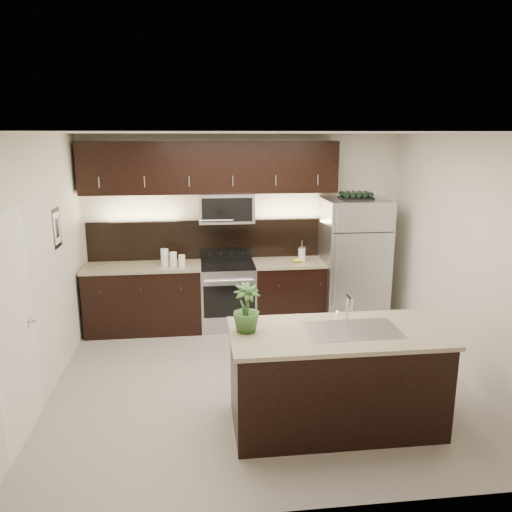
{
  "coord_description": "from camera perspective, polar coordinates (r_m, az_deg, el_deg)",
  "views": [
    {
      "loc": [
        -0.64,
        -5.05,
        2.68
      ],
      "look_at": [
        0.02,
        0.55,
        1.31
      ],
      "focal_mm": 35.0,
      "sensor_mm": 36.0,
      "label": 1
    }
  ],
  "objects": [
    {
      "name": "sink_faucet",
      "position": [
        4.7,
        11.0,
        -8.09
      ],
      "size": [
        0.84,
        0.5,
        0.28
      ],
      "color": "silver",
      "rests_on": "island"
    },
    {
      "name": "island",
      "position": [
        4.85,
        9.03,
        -13.58
      ],
      "size": [
        1.96,
        0.96,
        0.94
      ],
      "color": "black",
      "rests_on": "ground"
    },
    {
      "name": "counter_run",
      "position": [
        7.1,
        -4.89,
        -4.52
      ],
      "size": [
        3.51,
        0.65,
        0.94
      ],
      "color": "black",
      "rests_on": "ground"
    },
    {
      "name": "refrigerator",
      "position": [
        7.25,
        11.01,
        -0.73
      ],
      "size": [
        0.88,
        0.79,
        1.82
      ],
      "primitive_type": "cube",
      "color": "#B2B2B7",
      "rests_on": "ground"
    },
    {
      "name": "wine_rack",
      "position": [
        7.07,
        11.36,
        6.79
      ],
      "size": [
        0.45,
        0.28,
        0.1
      ],
      "color": "black",
      "rests_on": "refrigerator"
    },
    {
      "name": "bananas",
      "position": [
        7.01,
        4.55,
        -0.5
      ],
      "size": [
        0.22,
        0.2,
        0.06
      ],
      "primitive_type": "ellipsoid",
      "rotation": [
        0.0,
        0.0,
        0.34
      ],
      "color": "gold",
      "rests_on": "counter_run"
    },
    {
      "name": "ground",
      "position": [
        5.75,
        0.48,
        -14.08
      ],
      "size": [
        4.5,
        4.5,
        0.0
      ],
      "primitive_type": "plane",
      "color": "gray",
      "rests_on": "ground"
    },
    {
      "name": "upper_fixtures",
      "position": [
        6.91,
        -4.99,
        9.14
      ],
      "size": [
        3.49,
        0.4,
        1.66
      ],
      "color": "black",
      "rests_on": "counter_run"
    },
    {
      "name": "room_walls",
      "position": [
        5.14,
        -0.65,
        2.64
      ],
      "size": [
        4.52,
        4.02,
        2.71
      ],
      "color": "beige",
      "rests_on": "ground"
    },
    {
      "name": "french_press",
      "position": [
        7.03,
        5.25,
        0.22
      ],
      "size": [
        0.1,
        0.1,
        0.3
      ],
      "rotation": [
        0.0,
        0.0,
        0.21
      ],
      "color": "silver",
      "rests_on": "counter_run"
    },
    {
      "name": "plant",
      "position": [
        4.51,
        -1.11,
        -5.96
      ],
      "size": [
        0.31,
        0.31,
        0.44
      ],
      "primitive_type": "imported",
      "rotation": [
        0.0,
        0.0,
        0.3
      ],
      "color": "#2D5321",
      "rests_on": "island"
    },
    {
      "name": "canisters",
      "position": [
        6.86,
        -9.66,
        -0.32
      ],
      "size": [
        0.33,
        0.19,
        0.23
      ],
      "rotation": [
        0.0,
        0.0,
        -0.39
      ],
      "color": "silver",
      "rests_on": "counter_run"
    }
  ]
}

